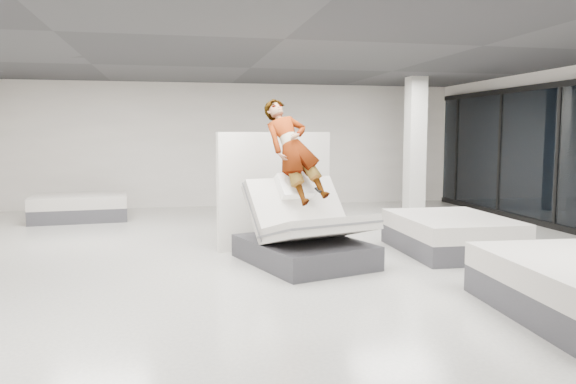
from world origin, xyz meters
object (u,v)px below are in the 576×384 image
at_px(flat_bed_left_far, 80,207).
at_px(remote, 318,190).
at_px(hero_bed, 305,237).
at_px(column, 415,147).
at_px(divider_panel, 276,190).
at_px(person, 294,174).
at_px(flat_bed_right_far, 451,234).

bearing_deg(flat_bed_left_far, remote, -50.97).
bearing_deg(hero_bed, column, 49.91).
bearing_deg(divider_panel, flat_bed_left_far, 115.96).
bearing_deg(divider_panel, remote, -92.05).
bearing_deg(hero_bed, remote, 15.18).
xyz_separation_m(person, column, (3.77, 4.04, 0.31)).
relative_size(remote, flat_bed_left_far, 0.07).
distance_m(hero_bed, divider_panel, 1.50).
relative_size(divider_panel, flat_bed_left_far, 1.00).
distance_m(remote, flat_bed_left_far, 6.61).
height_order(remote, divider_panel, divider_panel).
bearing_deg(divider_panel, hero_bed, -101.20).
height_order(divider_panel, column, column).
distance_m(hero_bed, flat_bed_right_far, 2.52).
bearing_deg(person, column, 29.66).
xyz_separation_m(remote, flat_bed_left_far, (-4.13, 5.10, -0.80)).
bearing_deg(divider_panel, flat_bed_right_far, -40.03).
height_order(hero_bed, flat_bed_left_far, hero_bed).
height_order(remote, column, column).
bearing_deg(remote, divider_panel, 89.39).
bearing_deg(flat_bed_left_far, divider_panel, -45.34).
distance_m(remote, flat_bed_right_far, 2.43).
height_order(hero_bed, flat_bed_right_far, hero_bed).
relative_size(person, column, 0.55).
height_order(hero_bed, divider_panel, divider_panel).
distance_m(divider_panel, flat_bed_right_far, 2.95).
xyz_separation_m(divider_panel, flat_bed_left_far, (-3.74, 3.78, -0.69)).
relative_size(hero_bed, flat_bed_left_far, 1.08).
height_order(hero_bed, person, person).
height_order(hero_bed, remote, hero_bed).
height_order(person, remote, person).
bearing_deg(flat_bed_right_far, remote, -173.28).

